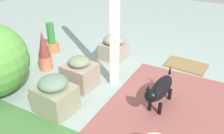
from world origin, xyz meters
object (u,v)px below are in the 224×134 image
at_px(doormat, 186,65).
at_px(stone_planter_nearest, 114,47).
at_px(terracotta_pot_spiky, 44,52).
at_px(stone_planter_mid, 80,73).
at_px(dog, 160,89).
at_px(terracotta_pot_tall, 52,42).
at_px(stone_planter_far, 55,95).

bearing_deg(doormat, stone_planter_nearest, 15.00).
xyz_separation_m(stone_planter_nearest, terracotta_pot_spiky, (0.80, 0.89, 0.11)).
bearing_deg(stone_planter_nearest, terracotta_pot_spiky, 48.18).
xyz_separation_m(stone_planter_mid, dog, (-1.18, -0.06, 0.07)).
relative_size(stone_planter_nearest, terracotta_pot_tall, 0.79).
relative_size(stone_planter_nearest, stone_planter_mid, 0.96).
height_order(stone_planter_nearest, doormat, stone_planter_nearest).
bearing_deg(stone_planter_far, dog, -149.05).
distance_m(stone_planter_nearest, dog, 1.53).
relative_size(stone_planter_far, doormat, 0.78).
relative_size(stone_planter_nearest, doormat, 0.69).
bearing_deg(dog, doormat, -92.40).
bearing_deg(terracotta_pot_tall, doormat, -164.90).
relative_size(terracotta_pot_tall, dog, 0.81).
bearing_deg(stone_planter_far, doormat, -120.69).
bearing_deg(terracotta_pot_spiky, doormat, -148.93).
xyz_separation_m(terracotta_pot_tall, dog, (-2.34, 0.67, 0.08)).
bearing_deg(terracotta_pot_tall, stone_planter_far, 132.18).
height_order(stone_planter_mid, doormat, stone_planter_mid).
bearing_deg(terracotta_pot_spiky, terracotta_pot_tall, -58.18).
bearing_deg(stone_planter_far, stone_planter_mid, -84.75).
distance_m(stone_planter_mid, terracotta_pot_spiky, 0.82).
bearing_deg(stone_planter_far, stone_planter_nearest, -88.14).
bearing_deg(dog, stone_planter_mid, 2.77).
xyz_separation_m(stone_planter_nearest, stone_planter_mid, (0.00, 1.04, 0.00)).
height_order(stone_planter_mid, dog, dog).
relative_size(stone_planter_mid, terracotta_pot_tall, 0.83).
bearing_deg(stone_planter_nearest, stone_planter_far, 91.86).
xyz_separation_m(terracotta_pot_spiky, doormat, (-2.03, -1.22, -0.31)).
xyz_separation_m(stone_planter_far, doormat, (-1.18, -1.98, -0.22)).
xyz_separation_m(stone_planter_nearest, terracotta_pot_tall, (1.16, 0.32, -0.01)).
xyz_separation_m(stone_planter_nearest, dog, (-1.18, 0.98, 0.07)).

